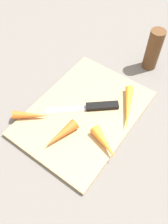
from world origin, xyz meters
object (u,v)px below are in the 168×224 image
(knife, at_px, (97,106))
(pepper_grinder, at_px, (153,50))
(carrot_short, at_px, (31,115))
(carrot_shortest, at_px, (105,143))
(cutting_board, at_px, (84,113))
(carrot_longest, at_px, (128,107))
(carrot_long, at_px, (60,134))

(knife, relative_size, pepper_grinder, 1.24)
(carrot_short, height_order, carrot_shortest, carrot_shortest)
(pepper_grinder, bearing_deg, carrot_short, 157.25)
(cutting_board, xyz_separation_m, knife, (0.03, -0.02, 0.01))
(cutting_board, distance_m, carrot_shortest, 0.12)
(carrot_longest, distance_m, pepper_grinder, 0.21)
(carrot_long, bearing_deg, cutting_board, -170.02)
(carrot_long, bearing_deg, knife, -178.84)
(cutting_board, bearing_deg, knife, -32.20)
(carrot_short, relative_size, carrot_long, 0.98)
(knife, relative_size, carrot_long, 1.68)
(carrot_long, relative_size, pepper_grinder, 0.74)
(carrot_short, xyz_separation_m, carrot_shortest, (0.05, -0.20, 0.00))
(knife, height_order, carrot_short, carrot_short)
(carrot_shortest, height_order, carrot_longest, carrot_shortest)
(carrot_short, distance_m, pepper_grinder, 0.41)
(cutting_board, height_order, carrot_long, carrot_long)
(carrot_shortest, bearing_deg, pepper_grinder, 121.46)
(knife, xyz_separation_m, carrot_short, (-0.13, 0.12, 0.01))
(cutting_board, distance_m, carrot_long, 0.10)
(carrot_shortest, relative_size, carrot_longest, 0.68)
(carrot_long, distance_m, pepper_grinder, 0.38)
(knife, xyz_separation_m, carrot_shortest, (-0.09, -0.08, 0.01))
(cutting_board, bearing_deg, carrot_long, 178.97)
(knife, bearing_deg, carrot_long, 39.12)
(carrot_long, xyz_separation_m, pepper_grinder, (0.38, -0.06, 0.04))
(carrot_long, bearing_deg, carrot_longest, 162.95)
(carrot_long, distance_m, carrot_shortest, 0.11)
(knife, distance_m, carrot_short, 0.18)
(knife, bearing_deg, carrot_longest, 170.20)
(carrot_long, bearing_deg, carrot_short, -79.44)
(carrot_shortest, relative_size, pepper_grinder, 0.71)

